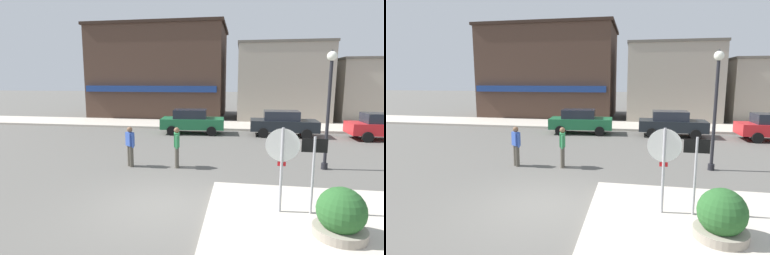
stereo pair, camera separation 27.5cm
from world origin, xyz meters
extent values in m
plane|color=#5B5954|center=(0.00, 0.00, 0.00)|extent=(160.00, 160.00, 0.00)
cube|color=beige|center=(4.47, -0.57, 0.07)|extent=(6.40, 4.80, 0.15)
cube|color=beige|center=(0.00, 14.81, 0.07)|extent=(80.00, 4.00, 0.15)
cylinder|color=#9E9EA3|center=(3.09, -0.10, 1.15)|extent=(0.07, 0.07, 2.30)
cylinder|color=red|center=(3.09, -0.08, 1.87)|extent=(0.76, 0.03, 0.76)
cylinder|color=white|center=(3.09, -0.10, 1.87)|extent=(0.82, 0.02, 0.82)
cube|color=red|center=(3.09, -0.09, 1.39)|extent=(0.20, 0.02, 0.11)
cylinder|color=#9E9EA3|center=(3.84, -0.10, 1.05)|extent=(0.06, 0.06, 2.10)
cube|color=black|center=(3.84, -0.09, 1.88)|extent=(0.60, 0.02, 0.34)
cube|color=white|center=(3.84, -0.08, 1.88)|extent=(0.54, 0.02, 0.29)
cube|color=black|center=(3.84, -0.07, 1.88)|extent=(0.34, 0.01, 0.08)
cylinder|color=gray|center=(4.20, -1.15, 0.17)|extent=(1.10, 1.10, 0.35)
sphere|color=#285B28|center=(4.20, -1.15, 0.73)|extent=(1.00, 1.00, 1.00)
cylinder|color=black|center=(5.32, 4.45, 2.10)|extent=(0.12, 0.12, 4.20)
cylinder|color=black|center=(5.32, 4.45, 0.12)|extent=(0.24, 0.24, 0.24)
sphere|color=white|center=(5.32, 4.45, 4.31)|extent=(0.36, 0.36, 0.36)
cone|color=black|center=(5.32, 4.45, 4.45)|extent=(0.32, 0.32, 0.18)
cube|color=#1E6B3D|center=(-1.03, 11.40, 0.67)|extent=(4.12, 1.99, 0.66)
cube|color=#1E232D|center=(-1.18, 11.39, 1.28)|extent=(2.18, 1.55, 0.56)
cylinder|color=black|center=(0.15, 12.34, 0.30)|extent=(0.61, 0.22, 0.60)
cylinder|color=black|center=(0.27, 10.64, 0.30)|extent=(0.61, 0.22, 0.60)
cylinder|color=black|center=(-2.33, 12.15, 0.30)|extent=(0.61, 0.22, 0.60)
cylinder|color=black|center=(-2.20, 10.46, 0.30)|extent=(0.61, 0.22, 0.60)
cube|color=black|center=(4.66, 11.44, 0.67)|extent=(4.04, 1.80, 0.66)
cube|color=#1E232D|center=(4.51, 11.44, 1.28)|extent=(2.11, 1.44, 0.56)
cylinder|color=black|center=(5.92, 12.26, 0.30)|extent=(0.60, 0.19, 0.60)
cylinder|color=black|center=(5.88, 10.56, 0.30)|extent=(0.60, 0.19, 0.60)
cylinder|color=black|center=(3.44, 12.32, 0.30)|extent=(0.60, 0.19, 0.60)
cylinder|color=black|center=(3.40, 10.62, 0.30)|extent=(0.60, 0.19, 0.60)
cube|color=#1E232D|center=(10.10, 11.02, 1.28)|extent=(2.10, 1.42, 0.56)
cylinder|color=black|center=(9.00, 11.86, 0.30)|extent=(0.60, 0.19, 0.60)
cylinder|color=black|center=(9.02, 10.16, 0.30)|extent=(0.60, 0.19, 0.60)
cylinder|color=#4C473D|center=(-0.38, 3.67, 0.42)|extent=(0.16, 0.16, 0.85)
cylinder|color=#4C473D|center=(-0.42, 3.84, 0.42)|extent=(0.16, 0.16, 0.85)
cube|color=#338C51|center=(-0.40, 3.75, 1.12)|extent=(0.29, 0.40, 0.54)
sphere|color=brown|center=(-0.40, 3.75, 1.50)|extent=(0.22, 0.22, 0.22)
cylinder|color=#338C51|center=(-0.35, 3.53, 1.07)|extent=(0.11, 0.11, 0.52)
cylinder|color=#338C51|center=(-0.45, 3.98, 1.07)|extent=(0.11, 0.11, 0.52)
cylinder|color=#4C473D|center=(-2.20, 3.53, 0.42)|extent=(0.16, 0.16, 0.85)
cylinder|color=#4C473D|center=(-2.34, 3.65, 0.42)|extent=(0.16, 0.16, 0.85)
cube|color=#3351A8|center=(-2.27, 3.59, 1.12)|extent=(0.41, 0.40, 0.54)
sphere|color=brown|center=(-2.27, 3.59, 1.50)|extent=(0.22, 0.22, 0.22)
cylinder|color=#3351A8|center=(-2.10, 3.43, 1.07)|extent=(0.13, 0.13, 0.52)
cylinder|color=#3351A8|center=(-2.44, 3.74, 1.07)|extent=(0.13, 0.13, 0.52)
cube|color=#473328|center=(-5.53, 20.81, 4.02)|extent=(11.79, 8.00, 8.04)
cube|color=navy|center=(-5.53, 16.66, 2.70)|extent=(11.20, 0.40, 0.50)
cube|color=#2E211A|center=(-5.53, 20.81, 8.16)|extent=(12.15, 8.24, 0.24)
cube|color=#9E9384|center=(5.36, 19.52, 3.13)|extent=(7.24, 6.08, 6.25)
cube|color=#5E584F|center=(5.36, 19.52, 6.35)|extent=(7.38, 6.21, 0.20)
cube|color=#9E9384|center=(13.33, 21.19, 2.50)|extent=(6.92, 7.62, 5.00)
cube|color=#5E584F|center=(13.33, 21.19, 5.10)|extent=(7.05, 7.77, 0.20)
camera|label=1|loc=(2.08, -7.51, 3.44)|focal=28.00mm
camera|label=2|loc=(2.35, -7.46, 3.44)|focal=28.00mm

